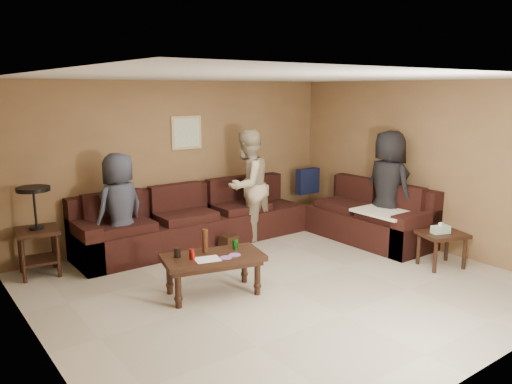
% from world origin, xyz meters
% --- Properties ---
extents(room, '(5.60, 5.50, 2.50)m').
position_xyz_m(room, '(0.00, 0.00, 1.66)').
color(room, '#BBB59E').
rests_on(room, ground).
extents(sectional_sofa, '(4.65, 2.90, 0.97)m').
position_xyz_m(sectional_sofa, '(0.81, 1.52, 0.33)').
color(sectional_sofa, black).
rests_on(sectional_sofa, ground).
extents(coffee_table, '(1.26, 0.84, 0.76)m').
position_xyz_m(coffee_table, '(-0.82, 0.26, 0.41)').
color(coffee_table, black).
rests_on(coffee_table, ground).
extents(end_table_left, '(0.57, 0.57, 1.16)m').
position_xyz_m(end_table_left, '(-2.29, 2.13, 0.61)').
color(end_table_left, black).
rests_on(end_table_left, ground).
extents(side_table_right, '(0.70, 0.63, 0.62)m').
position_xyz_m(side_table_right, '(2.15, -0.79, 0.41)').
color(side_table_right, black).
rests_on(side_table_right, ground).
extents(waste_bin, '(0.25, 0.25, 0.26)m').
position_xyz_m(waste_bin, '(0.17, 1.42, 0.13)').
color(waste_bin, black).
rests_on(waste_bin, ground).
extents(wall_art, '(0.52, 0.04, 0.52)m').
position_xyz_m(wall_art, '(0.10, 2.48, 1.70)').
color(wall_art, tan).
rests_on(wall_art, ground).
extents(person_left, '(0.87, 0.70, 1.54)m').
position_xyz_m(person_left, '(-1.26, 1.92, 0.77)').
color(person_left, '#303543').
rests_on(person_left, ground).
extents(person_middle, '(1.02, 0.91, 1.76)m').
position_xyz_m(person_middle, '(0.79, 1.80, 0.88)').
color(person_middle, '#BAAC8A').
rests_on(person_middle, ground).
extents(person_right, '(0.63, 0.91, 1.76)m').
position_xyz_m(person_right, '(2.41, 0.35, 0.88)').
color(person_right, black).
rests_on(person_right, ground).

